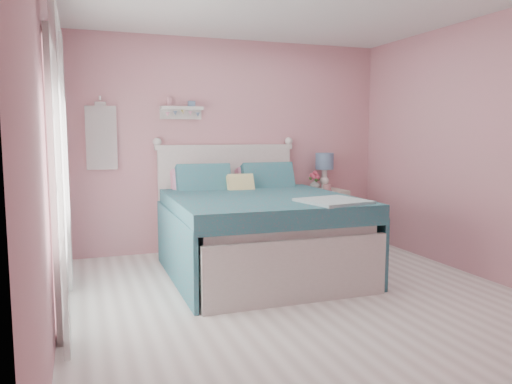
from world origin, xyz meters
TOP-DOWN VIEW (x-y plane):
  - floor at (0.00, 0.00)m, footprint 4.50×4.50m
  - room_shell at (0.00, 0.00)m, footprint 4.50×4.50m
  - bed at (-0.08, 1.12)m, footprint 1.80×2.27m
  - nightstand at (1.19, 1.98)m, footprint 0.50×0.49m
  - table_lamp at (1.23, 2.07)m, footprint 0.24×0.24m
  - vase at (1.08, 2.03)m, footprint 0.14×0.14m
  - teacup at (1.15, 1.83)m, footprint 0.13×0.13m
  - roses at (1.08, 2.03)m, footprint 0.14×0.11m
  - wall_shelf at (-0.63, 2.19)m, footprint 0.50×0.15m
  - hanging_dress at (-1.55, 2.18)m, footprint 0.34×0.03m
  - french_door at (-1.97, 0.40)m, footprint 0.04×1.32m
  - curtain_near at (-1.92, -0.34)m, footprint 0.04×0.40m
  - curtain_far at (-1.92, 1.14)m, footprint 0.04×0.40m

SIDE VIEW (x-z plane):
  - floor at x=0.00m, z-range 0.00..0.00m
  - nightstand at x=1.19m, z-range 0.00..0.73m
  - bed at x=-0.08m, z-range -0.23..1.08m
  - teacup at x=1.15m, z-range 0.73..0.81m
  - vase at x=1.08m, z-range 0.73..0.86m
  - roses at x=1.08m, z-range 0.85..0.97m
  - table_lamp at x=1.23m, z-range 0.82..1.29m
  - french_door at x=-1.97m, z-range -0.01..2.15m
  - curtain_near at x=-1.92m, z-range 0.02..2.34m
  - curtain_far at x=-1.92m, z-range 0.02..2.34m
  - hanging_dress at x=-1.55m, z-range 1.04..1.76m
  - room_shell at x=0.00m, z-range -0.67..3.83m
  - wall_shelf at x=-0.63m, z-range 1.61..1.86m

